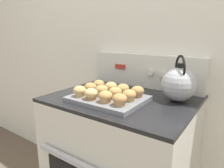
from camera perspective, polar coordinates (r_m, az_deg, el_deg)
name	(u,v)px	position (r m, az deg, el deg)	size (l,w,h in m)	color
wall_back	(150,40)	(1.35, 10.67, 12.39)	(8.00, 0.05, 2.40)	silver
stove_range	(121,167)	(1.31, 2.67, -22.62)	(0.77, 0.64, 0.90)	silver
control_panel	(145,71)	(1.32, 9.39, 3.73)	(0.76, 0.07, 0.21)	silver
muffin_pan	(108,99)	(1.04, -1.13, -4.17)	(0.37, 0.29, 0.02)	slate
muffin_r0_c0	(80,91)	(1.05, -9.22, -2.04)	(0.07, 0.07, 0.06)	tan
muffin_r0_c1	(91,94)	(0.99, -6.00, -2.85)	(0.07, 0.07, 0.06)	olive
muffin_r0_c2	(105,97)	(0.95, -1.90, -3.64)	(0.07, 0.07, 0.06)	tan
muffin_r0_c3	(120,100)	(0.90, 2.19, -4.49)	(0.07, 0.07, 0.06)	#A37A4C
muffin_r1_c0	(90,88)	(1.11, -6.20, -1.08)	(0.07, 0.07, 0.06)	tan
muffin_r1_c1	(102,90)	(1.05, -2.96, -1.79)	(0.07, 0.07, 0.06)	tan
muffin_r1_c2	(115,93)	(1.01, 0.95, -2.46)	(0.07, 0.07, 0.06)	olive
muffin_r1_c3	(129,95)	(0.97, 4.91, -3.23)	(0.07, 0.07, 0.06)	tan
muffin_r2_c0	(99,85)	(1.17, -3.79, -0.23)	(0.07, 0.07, 0.06)	olive
muffin_r2_c1	(111,87)	(1.12, -0.32, -0.84)	(0.07, 0.07, 0.06)	#A37A4C
muffin_r2_c2	(123,89)	(1.08, 3.10, -1.45)	(0.07, 0.07, 0.06)	olive
muffin_r2_c3	(137,92)	(1.04, 7.26, -2.14)	(0.07, 0.07, 0.06)	olive
tea_kettle	(179,84)	(1.07, 18.50, 0.09)	(0.18, 0.20, 0.24)	#ADAFB5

